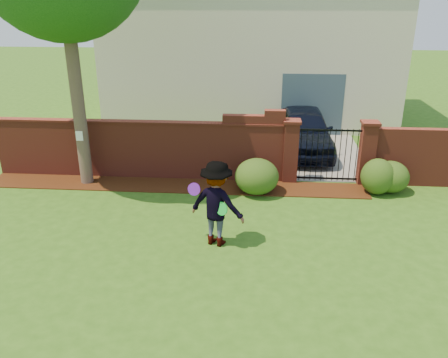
# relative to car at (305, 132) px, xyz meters

# --- Properties ---
(ground) EXTENTS (80.00, 80.00, 0.01)m
(ground) POSITION_rel_car_xyz_m (-3.05, -6.64, -0.77)
(ground) COLOR #2E5816
(ground) RESTS_ON ground
(mulch_bed) EXTENTS (11.10, 1.08, 0.03)m
(mulch_bed) POSITION_rel_car_xyz_m (-4.00, -3.31, -0.75)
(mulch_bed) COLOR #321709
(mulch_bed) RESTS_ON ground
(brick_wall) EXTENTS (8.70, 0.31, 2.16)m
(brick_wall) POSITION_rel_car_xyz_m (-5.06, -2.64, 0.16)
(brick_wall) COLOR maroon
(brick_wall) RESTS_ON ground
(brick_wall_return) EXTENTS (4.00, 0.25, 1.70)m
(brick_wall_return) POSITION_rel_car_xyz_m (3.55, -2.64, 0.08)
(brick_wall_return) COLOR maroon
(brick_wall_return) RESTS_ON ground
(pillar_left) EXTENTS (0.50, 0.50, 1.88)m
(pillar_left) POSITION_rel_car_xyz_m (-0.65, -2.64, 0.19)
(pillar_left) COLOR maroon
(pillar_left) RESTS_ON ground
(pillar_right) EXTENTS (0.50, 0.50, 1.88)m
(pillar_right) POSITION_rel_car_xyz_m (1.55, -2.64, 0.19)
(pillar_right) COLOR maroon
(pillar_right) RESTS_ON ground
(iron_gate) EXTENTS (1.78, 0.03, 1.60)m
(iron_gate) POSITION_rel_car_xyz_m (0.45, -2.64, 0.08)
(iron_gate) COLOR black
(iron_gate) RESTS_ON ground
(driveway) EXTENTS (3.20, 8.00, 0.01)m
(driveway) POSITION_rel_car_xyz_m (0.45, 1.36, -0.76)
(driveway) COLOR gray
(driveway) RESTS_ON ground
(house) EXTENTS (12.40, 6.40, 6.30)m
(house) POSITION_rel_car_xyz_m (-2.05, 5.35, 2.39)
(house) COLOR beige
(house) RESTS_ON ground
(car) EXTENTS (1.92, 4.56, 1.54)m
(car) POSITION_rel_car_xyz_m (0.00, 0.00, 0.00)
(car) COLOR black
(car) RESTS_ON ground
(paper_notice) EXTENTS (0.20, 0.01, 0.28)m
(paper_notice) POSITION_rel_car_xyz_m (-6.65, -3.43, 0.73)
(paper_notice) COLOR white
(paper_notice) RESTS_ON tree
(shrub_left) EXTENTS (1.23, 1.23, 1.00)m
(shrub_left) POSITION_rel_car_xyz_m (-1.62, -3.63, -0.27)
(shrub_left) COLOR #204414
(shrub_left) RESTS_ON ground
(shrub_middle) EXTENTS (0.93, 0.93, 1.02)m
(shrub_middle) POSITION_rel_car_xyz_m (1.74, -3.39, -0.26)
(shrub_middle) COLOR #204414
(shrub_middle) RESTS_ON ground
(shrub_right) EXTENTS (1.01, 1.01, 0.90)m
(shrub_right) POSITION_rel_car_xyz_m (2.14, -3.23, -0.32)
(shrub_right) COLOR #204414
(shrub_right) RESTS_ON ground
(man) EXTENTS (1.43, 1.12, 1.95)m
(man) POSITION_rel_car_xyz_m (-2.49, -6.54, 0.20)
(man) COLOR gray
(man) RESTS_ON ground
(frisbee_purple) EXTENTS (0.29, 0.14, 0.28)m
(frisbee_purple) POSITION_rel_car_xyz_m (-2.95, -6.54, 0.55)
(frisbee_purple) COLOR purple
(frisbee_purple) RESTS_ON man
(frisbee_green) EXTENTS (0.29, 0.22, 0.30)m
(frisbee_green) POSITION_rel_car_xyz_m (-2.34, -6.75, 0.21)
(frisbee_green) COLOR green
(frisbee_green) RESTS_ON man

